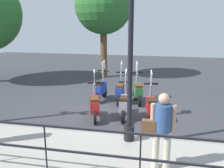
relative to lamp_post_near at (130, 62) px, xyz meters
The scene contains 12 objects.
ground_plane 3.25m from the lamp_post_near, 10.81° to the left, with size 28.00×28.00×0.00m, color #38383D.
promenade_walkway 2.25m from the lamp_post_near, 148.68° to the left, with size 2.20×20.00×0.15m.
fence_railing 2.23m from the lamp_post_near, 165.72° to the left, with size 0.04×16.03×1.07m.
lamp_post_near is the anchor object (origin of this frame).
pedestrian_with_bag 1.71m from the lamp_post_near, 144.73° to the right, with size 0.33×0.65×1.59m.
tree_distant 8.05m from the lamp_post_near, 17.77° to the left, with size 3.00×3.00×5.32m.
scooter_near_0 2.44m from the lamp_post_near, 14.85° to the right, with size 1.23×0.44×1.54m.
scooter_near_1 2.45m from the lamp_post_near, 12.20° to the left, with size 1.23×0.44×1.54m.
scooter_near_2 2.59m from the lamp_post_near, 40.69° to the left, with size 1.21×0.53×1.54m.
scooter_far_0 3.78m from the lamp_post_near, ahead, with size 1.21×0.52×1.54m.
scooter_far_1 3.75m from the lamp_post_near, 13.32° to the left, with size 1.23×0.44×1.54m.
scooter_far_2 4.12m from the lamp_post_near, 24.69° to the left, with size 1.23×0.45×1.54m.
Camera 1 is at (-8.11, -1.17, 3.09)m, focal length 40.00 mm.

